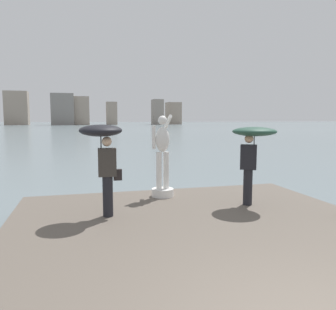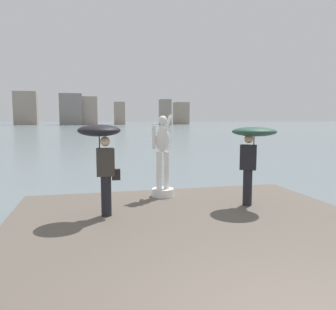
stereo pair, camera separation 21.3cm
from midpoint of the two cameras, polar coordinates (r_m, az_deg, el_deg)
name	(u,v)px [view 2 (the right image)]	position (r m, az deg, el deg)	size (l,w,h in m)	color
ground_plane	(107,138)	(42.45, -10.33, 2.80)	(400.00, 400.00, 0.00)	slate
pier	(229,273)	(5.41, 11.59, -19.14)	(7.53, 10.19, 0.40)	#60564C
statue_white_figure	(163,163)	(8.98, -0.24, -1.39)	(0.60, 0.86, 2.22)	white
onlooker_left	(102,146)	(7.22, -10.47, 1.55)	(0.94, 0.94, 1.99)	black
onlooker_right	(252,143)	(8.26, 14.96, 2.05)	(1.44, 1.44, 1.91)	black
distant_skyline	(83,111)	(136.48, -14.25, 7.29)	(84.84, 13.74, 12.86)	#A89989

